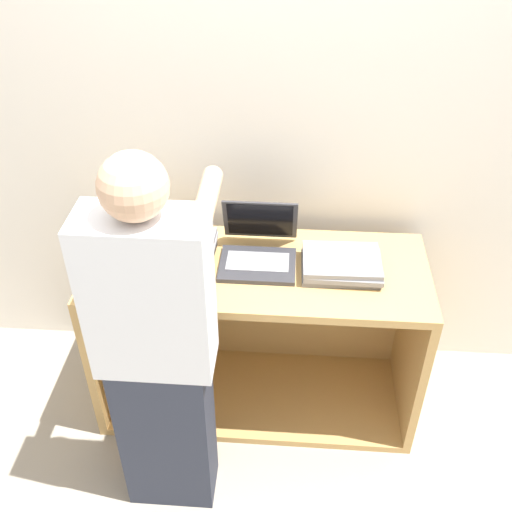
% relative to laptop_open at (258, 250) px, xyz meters
% --- Properties ---
extents(ground_plane, '(12.00, 12.00, 0.00)m').
position_rel_laptop_open_xyz_m(ground_plane, '(0.00, -0.33, -0.84)').
color(ground_plane, '#9E9384').
extents(wall_back, '(8.00, 0.05, 2.40)m').
position_rel_laptop_open_xyz_m(wall_back, '(0.00, 0.34, 0.36)').
color(wall_back, silver).
rests_on(wall_back, ground_plane).
extents(cart, '(1.40, 0.57, 0.79)m').
position_rel_laptop_open_xyz_m(cart, '(0.00, 0.02, -0.44)').
color(cart, tan).
rests_on(cart, ground_plane).
extents(laptop_open, '(0.31, 0.31, 0.24)m').
position_rel_laptop_open_xyz_m(laptop_open, '(0.00, 0.00, 0.00)').
color(laptop_open, '#333338').
rests_on(laptop_open, cart).
extents(laptop_stack_left, '(0.33, 0.25, 0.15)m').
position_rel_laptop_open_xyz_m(laptop_stack_left, '(-0.34, -0.05, 0.03)').
color(laptop_stack_left, gray).
rests_on(laptop_stack_left, cart).
extents(laptop_stack_right, '(0.32, 0.24, 0.06)m').
position_rel_laptop_open_xyz_m(laptop_stack_right, '(0.34, -0.05, -0.02)').
color(laptop_stack_right, slate).
rests_on(laptop_stack_right, cart).
extents(person, '(0.40, 0.52, 1.55)m').
position_rel_laptop_open_xyz_m(person, '(-0.31, -0.55, -0.07)').
color(person, '#2D3342').
rests_on(person, ground_plane).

